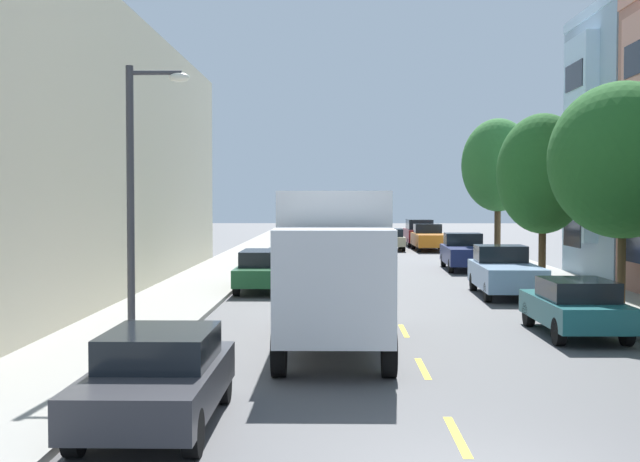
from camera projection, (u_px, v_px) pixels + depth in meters
ground_plane at (374, 272)px, 40.52m from camera, size 160.00×160.00×0.00m
sidewalk_left at (216, 274)px, 38.66m from camera, size 3.20×120.00×0.14m
sidewalk_right at (536, 275)px, 38.38m from camera, size 3.20×120.00×0.14m
lane_centerline_dashes at (380, 284)px, 35.03m from camera, size 0.14×47.20×0.01m
street_tree_second at (623, 160)px, 24.67m from camera, size 4.22×4.22×6.63m
street_tree_third at (543, 174)px, 34.23m from camera, size 3.63×3.63×6.66m
street_tree_farthest at (498, 165)px, 43.76m from camera, size 3.67×3.67×7.34m
street_lamp at (138, 186)px, 18.30m from camera, size 1.35×0.28×6.09m
delivery_box_truck at (334, 260)px, 20.04m from camera, size 2.41×8.04×3.60m
parked_hatchback_silver at (289, 249)px, 46.18m from camera, size 1.82×4.04×1.50m
parked_pickup_orange at (429, 238)px, 57.20m from camera, size 2.06×5.32×1.73m
parked_pickup_sky at (505, 272)px, 30.67m from camera, size 2.13×5.35×1.73m
parked_sedan_charcoal at (158, 377)px, 13.08m from camera, size 1.80×4.50×1.43m
parked_suv_burgundy at (419, 232)px, 62.53m from camera, size 2.00×4.82×1.93m
parked_pickup_navy at (465, 253)px, 41.90m from camera, size 2.14×5.35×1.73m
parked_sedan_teal at (575, 306)px, 21.71m from camera, size 1.84×4.52×1.43m
parked_wagon_forest at (263, 269)px, 32.21m from camera, size 1.84×4.71×1.50m
parked_wagon_black at (297, 240)px, 55.35m from camera, size 1.89×4.73×1.50m
moving_champagne_sedan at (390, 239)px, 57.65m from camera, size 1.80×4.50×1.43m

